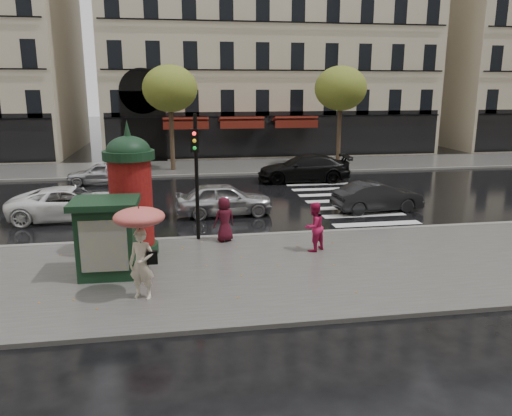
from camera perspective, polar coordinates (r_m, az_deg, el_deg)
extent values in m
plane|color=black|center=(15.21, -1.68, -6.83)|extent=(160.00, 160.00, 0.00)
cube|color=#474744|center=(14.73, -1.42, -7.29)|extent=(90.00, 7.00, 0.12)
cube|color=#474744|center=(33.59, -6.02, 4.64)|extent=(90.00, 6.00, 0.12)
cube|color=slate|center=(18.01, -2.95, -3.30)|extent=(90.00, 0.25, 0.14)
cube|color=slate|center=(30.63, -5.68, 3.79)|extent=(90.00, 0.25, 0.14)
cube|color=silver|center=(25.55, 8.85, 1.53)|extent=(3.60, 11.75, 0.01)
cube|color=#B7A88C|center=(45.05, 0.86, 19.71)|extent=(26.00, 14.00, 20.00)
cylinder|color=#38281C|center=(32.23, -9.61, 8.69)|extent=(0.28, 0.28, 5.20)
ellipsoid|color=#496620|center=(32.12, -9.80, 13.32)|extent=(3.40, 3.40, 2.89)
cylinder|color=#38281C|center=(34.01, 9.48, 8.96)|extent=(0.28, 0.28, 5.20)
ellipsoid|color=#496620|center=(33.90, 9.66, 13.34)|extent=(3.40, 3.40, 2.89)
imported|color=beige|center=(12.85, -12.92, -6.25)|extent=(0.78, 0.65, 1.82)
cylinder|color=black|center=(12.66, -13.07, -3.67)|extent=(0.02, 0.02, 1.15)
ellipsoid|color=red|center=(12.50, -13.22, -1.02)|extent=(1.26, 1.26, 0.44)
cone|color=black|center=(12.44, -13.28, 0.12)|extent=(0.04, 0.04, 0.10)
cube|color=black|center=(12.71, -11.78, -5.55)|extent=(0.27, 0.12, 0.34)
imported|color=#BA164A|center=(16.23, 6.63, -2.15)|extent=(0.99, 0.94, 1.61)
imported|color=#420D19|center=(17.18, -3.63, -1.29)|extent=(0.88, 0.73, 1.55)
cylinder|color=black|center=(16.49, -13.74, -4.53)|extent=(1.54, 1.54, 0.33)
cylinder|color=maroon|center=(16.09, -14.05, 0.67)|extent=(1.32, 1.32, 2.74)
cylinder|color=black|center=(15.83, -14.36, 5.90)|extent=(1.58, 1.58, 0.27)
ellipsoid|color=black|center=(15.82, -14.39, 6.29)|extent=(1.36, 1.36, 0.95)
cone|color=black|center=(15.74, -14.54, 8.86)|extent=(0.22, 0.22, 0.49)
cylinder|color=black|center=(17.21, -6.79, 3.43)|extent=(0.13, 0.13, 4.34)
cube|color=black|center=(16.79, -7.02, 7.66)|extent=(0.30, 0.24, 0.76)
cube|color=black|center=(14.62, -16.62, -3.62)|extent=(1.57, 1.29, 2.01)
cube|color=black|center=(14.34, -16.92, 0.58)|extent=(1.86, 1.58, 0.17)
imported|color=#AFAFB4|center=(21.13, -3.68, 1.03)|extent=(4.18, 1.83, 1.40)
imported|color=black|center=(22.42, 13.69, 1.27)|extent=(4.05, 1.78, 1.29)
imported|color=white|center=(21.77, -20.37, 0.50)|extent=(4.91, 2.36, 1.35)
imported|color=black|center=(28.78, 5.47, 4.54)|extent=(5.39, 2.47, 1.53)
imported|color=#B6B6BB|center=(29.05, -17.22, 3.82)|extent=(3.80, 1.69, 1.27)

